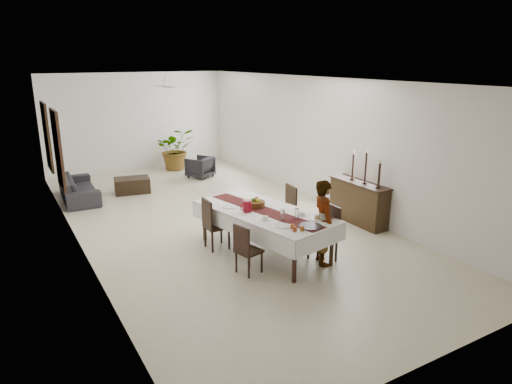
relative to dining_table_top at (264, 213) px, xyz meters
name	(u,v)px	position (x,y,z in m)	size (l,w,h in m)	color
floor	(216,221)	(-0.05, 2.07, -0.81)	(6.00, 12.00, 0.00)	beige
ceiling	(212,80)	(-0.05, 2.07, 2.39)	(6.00, 12.00, 0.02)	white
wall_back	(137,122)	(-0.05, 8.07, 0.79)	(6.00, 0.02, 3.20)	white
wall_front	(439,245)	(-0.05, -3.93, 0.79)	(6.00, 0.02, 3.20)	white
wall_left	(72,169)	(-3.05, 2.07, 0.79)	(0.02, 12.00, 3.20)	white
wall_right	(321,141)	(2.95, 2.07, 0.79)	(0.02, 12.00, 3.20)	white
dining_table_top	(264,213)	(0.00, 0.00, 0.00)	(1.11, 2.67, 0.06)	black
table_leg_fl	(294,261)	(-0.22, -1.34, -0.42)	(0.08, 0.08, 0.78)	black
table_leg_fr	(332,246)	(0.74, -1.14, -0.42)	(0.08, 0.08, 0.78)	black
table_leg_bl	(204,222)	(-0.74, 1.14, -0.42)	(0.08, 0.08, 0.78)	black
table_leg_br	(241,212)	(0.22, 1.34, -0.42)	(0.08, 0.08, 0.78)	black
tablecloth_top	(264,211)	(0.00, 0.00, 0.03)	(1.31, 2.87, 0.01)	white
tablecloth_drape_left	(238,227)	(-0.64, -0.14, -0.13)	(0.01, 2.87, 0.33)	white
tablecloth_drape_right	(288,212)	(0.64, 0.14, -0.13)	(0.01, 2.87, 0.33)	silver
tablecloth_drape_near	(322,240)	(0.30, -1.40, -0.13)	(1.31, 0.01, 0.33)	white
tablecloth_drape_far	(218,202)	(-0.30, 1.40, -0.13)	(1.31, 0.01, 0.33)	white
table_runner	(264,210)	(0.00, 0.00, 0.04)	(0.39, 2.79, 0.00)	#571918
red_pitcher	(247,206)	(-0.31, 0.11, 0.15)	(0.17, 0.17, 0.22)	maroon
pitcher_handle	(243,207)	(-0.40, 0.09, 0.15)	(0.13, 0.13, 0.02)	maroon
wine_glass_near	(297,214)	(0.28, -0.68, 0.13)	(0.08, 0.08, 0.19)	silver
wine_glass_mid	(283,215)	(0.02, -0.62, 0.13)	(0.08, 0.08, 0.19)	white
teacup_right	(302,214)	(0.47, -0.58, 0.07)	(0.10, 0.10, 0.07)	white
saucer_right	(302,215)	(0.47, -0.58, 0.05)	(0.17, 0.17, 0.01)	silver
teacup_left	(265,218)	(-0.25, -0.45, 0.07)	(0.10, 0.10, 0.07)	white
saucer_left	(265,219)	(-0.25, -0.45, 0.05)	(0.17, 0.17, 0.01)	white
plate_near_right	(317,219)	(0.57, -0.90, 0.05)	(0.27, 0.27, 0.02)	white
bread_near_right	(317,217)	(0.57, -0.90, 0.08)	(0.10, 0.10, 0.10)	tan
plate_near_left	(283,226)	(-0.15, -0.89, 0.05)	(0.27, 0.27, 0.02)	silver
plate_far_left	(229,207)	(-0.48, 0.53, 0.05)	(0.27, 0.27, 0.02)	white
serving_tray	(310,226)	(0.24, -1.14, 0.05)	(0.40, 0.40, 0.02)	#3A3A3E
jam_jar_a	(302,228)	(0.01, -1.23, 0.08)	(0.07, 0.07, 0.08)	#8E4914
jam_jar_b	(295,229)	(-0.11, -1.19, 0.08)	(0.07, 0.07, 0.08)	maroon
jam_jar_c	(292,226)	(-0.08, -1.07, 0.08)	(0.07, 0.07, 0.08)	#9B4316
fruit_basket	(256,204)	(0.00, 0.28, 0.10)	(0.33, 0.33, 0.11)	brown
fruit_red	(257,199)	(0.02, 0.31, 0.18)	(0.10, 0.10, 0.10)	maroon
fruit_green	(253,200)	(-0.05, 0.31, 0.18)	(0.09, 0.09, 0.09)	#487422
fruit_yellow	(258,200)	(0.01, 0.23, 0.18)	(0.09, 0.09, 0.09)	yellow
chair_right_near_seat	(323,237)	(0.75, -0.87, -0.34)	(0.45, 0.45, 0.05)	black
chair_right_near_leg_fl	(336,251)	(0.93, -1.06, -0.59)	(0.04, 0.04, 0.44)	black
chair_right_near_leg_fr	(324,244)	(0.93, -0.69, -0.59)	(0.04, 0.04, 0.44)	black
chair_right_near_leg_bl	(320,255)	(0.56, -1.05, -0.59)	(0.04, 0.04, 0.44)	black
chair_right_near_leg_br	(308,248)	(0.57, -0.69, -0.59)	(0.04, 0.04, 0.44)	black
chair_right_near_back	(332,219)	(0.95, -0.88, -0.04)	(0.45, 0.04, 0.57)	black
chair_right_far_seat	(282,214)	(0.78, 0.55, -0.33)	(0.46, 0.46, 0.05)	black
chair_right_far_leg_fl	(294,227)	(0.95, 0.34, -0.58)	(0.05, 0.05, 0.45)	black
chair_right_far_leg_fr	(286,221)	(0.99, 0.71, -0.58)	(0.05, 0.05, 0.45)	black
chair_right_far_leg_bl	(278,229)	(0.58, 0.38, -0.58)	(0.05, 0.05, 0.45)	black
chair_right_far_leg_br	(270,224)	(0.61, 0.75, -0.58)	(0.05, 0.05, 0.45)	black
chair_right_far_back	(291,199)	(0.99, 0.53, -0.02)	(0.46, 0.04, 0.58)	black
chair_left_near_seat	(249,251)	(-0.69, -0.63, -0.40)	(0.39, 0.39, 0.04)	black
chair_left_near_leg_fl	(236,262)	(-0.88, -0.52, -0.62)	(0.04, 0.04, 0.38)	black
chair_left_near_leg_fr	(249,268)	(-0.80, -0.83, -0.62)	(0.04, 0.04, 0.38)	black
chair_left_near_leg_bl	(249,257)	(-0.57, -0.44, -0.62)	(0.04, 0.04, 0.38)	black
chair_left_near_leg_br	(262,262)	(-0.49, -0.75, -0.62)	(0.04, 0.04, 0.38)	black
chair_left_near_back	(241,240)	(-0.86, -0.68, -0.14)	(0.39, 0.04, 0.49)	black
chair_left_far_seat	(217,226)	(-0.70, 0.64, -0.35)	(0.44, 0.44, 0.05)	black
chair_left_far_leg_fl	(205,236)	(-0.88, 0.82, -0.59)	(0.04, 0.04, 0.43)	black
chair_left_far_leg_fr	(212,242)	(-0.88, 0.46, -0.59)	(0.04, 0.04, 0.43)	black
chair_left_far_leg_bl	(221,233)	(-0.52, 0.81, -0.59)	(0.04, 0.04, 0.43)	black
chair_left_far_leg_br	(229,239)	(-0.53, 0.46, -0.59)	(0.04, 0.04, 0.43)	black
chair_left_far_back	(207,214)	(-0.90, 0.64, -0.05)	(0.44, 0.04, 0.56)	black
woman	(323,222)	(0.67, -0.97, -0.02)	(0.58, 0.38, 1.58)	gray
sideboard_body	(358,203)	(2.73, 0.34, -0.34)	(0.41, 1.54, 0.93)	black
sideboard_top	(360,183)	(2.73, 0.34, 0.13)	(0.45, 1.61, 0.03)	black
candlestick_near_base	(378,187)	(2.73, -0.22, 0.17)	(0.10, 0.10, 0.03)	black
candlestick_near_shaft	(379,175)	(2.73, -0.22, 0.44)	(0.05, 0.05, 0.51)	black
candlestick_near_candle	(380,161)	(2.73, -0.22, 0.74)	(0.04, 0.04, 0.08)	beige
candlestick_mid_base	(365,183)	(2.73, 0.19, 0.17)	(0.10, 0.10, 0.03)	black
candlestick_mid_shaft	(366,168)	(2.73, 0.19, 0.52)	(0.05, 0.05, 0.67)	black
candlestick_mid_candle	(367,151)	(2.73, 0.19, 0.89)	(0.04, 0.04, 0.08)	beige
candlestick_far_base	(352,179)	(2.73, 0.60, 0.17)	(0.10, 0.10, 0.03)	black
candlestick_far_shaft	(353,166)	(2.73, 0.60, 0.46)	(0.05, 0.05, 0.57)	black
candlestick_far_candle	(354,152)	(2.73, 0.60, 0.79)	(0.04, 0.04, 0.08)	silver
sofa	(79,188)	(-2.48, 5.46, -0.49)	(2.15, 0.84, 0.63)	#2C2A2F
armchair	(200,167)	(1.25, 5.97, -0.48)	(0.71, 0.73, 0.66)	#242227
coffee_table	(132,185)	(-1.08, 5.36, -0.60)	(0.94, 0.63, 0.42)	black
potted_plant	(176,149)	(0.99, 7.38, -0.11)	(1.27, 1.10, 1.41)	#2B6227
mirror_frame_near	(58,150)	(-3.01, 4.27, 0.79)	(0.06, 1.05, 1.85)	black
mirror_glass_near	(59,150)	(-2.97, 4.27, 0.79)	(0.01, 0.90, 1.70)	silver
mirror_frame_far	(47,137)	(-3.01, 6.37, 0.79)	(0.06, 1.05, 1.85)	black
mirror_glass_far	(48,137)	(-2.97, 6.37, 0.79)	(0.01, 0.90, 1.70)	silver
fan_rod	(165,79)	(-0.05, 5.07, 2.29)	(0.04, 0.04, 0.20)	white
fan_hub	(166,87)	(-0.05, 5.07, 2.09)	(0.16, 0.16, 0.08)	white
fan_blade_n	(161,86)	(-0.05, 5.42, 2.09)	(0.10, 0.55, 0.01)	white
fan_blade_s	(170,87)	(-0.05, 4.72, 2.09)	(0.10, 0.55, 0.01)	silver
fan_blade_e	(178,86)	(0.30, 5.07, 2.09)	(0.55, 0.10, 0.01)	silver
fan_blade_w	(153,87)	(-0.40, 5.07, 2.09)	(0.55, 0.10, 0.01)	white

